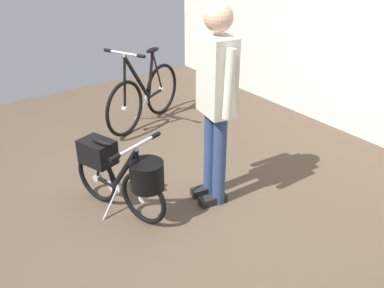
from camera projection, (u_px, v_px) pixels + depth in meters
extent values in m
plane|color=brown|center=(184.00, 217.00, 3.50)|extent=(6.88, 6.88, 0.00)
torus|color=black|center=(143.00, 198.00, 3.34)|extent=(0.44, 0.18, 0.45)
cylinder|color=#B7B7BC|center=(143.00, 198.00, 3.34)|extent=(0.07, 0.07, 0.06)
torus|color=black|center=(97.00, 178.00, 3.61)|extent=(0.44, 0.18, 0.45)
cylinder|color=#B7B7BC|center=(97.00, 178.00, 3.61)|extent=(0.07, 0.07, 0.06)
cylinder|color=black|center=(106.00, 182.00, 3.56)|extent=(0.20, 0.10, 0.05)
cylinder|color=black|center=(125.00, 169.00, 3.35)|extent=(0.31, 0.14, 0.44)
cylinder|color=black|center=(108.00, 165.00, 3.45)|extent=(0.12, 0.07, 0.38)
cylinder|color=black|center=(106.00, 182.00, 3.56)|extent=(0.20, 0.09, 0.04)
cylinder|color=black|center=(140.00, 175.00, 3.26)|extent=(0.08, 0.05, 0.41)
cylinder|color=black|center=(100.00, 161.00, 3.50)|extent=(0.13, 0.06, 0.37)
ellipsoid|color=black|center=(102.00, 141.00, 3.38)|extent=(0.24, 0.15, 0.05)
cylinder|color=#B7B7BC|center=(136.00, 148.00, 3.17)|extent=(0.03, 0.03, 0.04)
cylinder|color=#B7B7BC|center=(136.00, 146.00, 3.16)|extent=(0.16, 0.43, 0.03)
cylinder|color=black|center=(115.00, 158.00, 3.00)|extent=(0.06, 0.10, 0.04)
cylinder|color=black|center=(155.00, 135.00, 3.32)|extent=(0.06, 0.10, 0.04)
cylinder|color=#B7B7BC|center=(114.00, 186.00, 3.51)|extent=(0.14, 0.06, 0.14)
cylinder|color=#B7B7BC|center=(110.00, 204.00, 3.48)|extent=(0.07, 0.19, 0.21)
cylinder|color=black|center=(147.00, 175.00, 3.21)|extent=(0.33, 0.33, 0.22)
cube|color=black|center=(98.00, 152.00, 3.47)|extent=(0.33, 0.28, 0.20)
torus|color=black|center=(125.00, 109.00, 4.72)|extent=(0.29, 0.59, 0.63)
cylinder|color=#B7B7BC|center=(125.00, 109.00, 4.72)|extent=(0.07, 0.07, 0.06)
torus|color=black|center=(162.00, 89.00, 5.28)|extent=(0.29, 0.59, 0.63)
cylinder|color=#B7B7BC|center=(162.00, 89.00, 5.28)|extent=(0.07, 0.07, 0.06)
cylinder|color=black|center=(155.00, 93.00, 5.17)|extent=(0.14, 0.27, 0.05)
cylinder|color=black|center=(137.00, 78.00, 4.79)|extent=(0.21, 0.41, 0.61)
cylinder|color=black|center=(151.00, 75.00, 5.00)|extent=(0.09, 0.15, 0.53)
cylinder|color=black|center=(155.00, 93.00, 5.17)|extent=(0.13, 0.26, 0.04)
cylinder|color=black|center=(125.00, 83.00, 4.61)|extent=(0.06, 0.09, 0.57)
cylinder|color=black|center=(157.00, 71.00, 5.10)|extent=(0.09, 0.17, 0.51)
ellipsoid|color=black|center=(153.00, 50.00, 4.91)|extent=(0.17, 0.24, 0.05)
cylinder|color=#B7B7BC|center=(124.00, 55.00, 4.49)|extent=(0.03, 0.03, 0.04)
cylinder|color=#B7B7BC|center=(124.00, 53.00, 4.49)|extent=(0.41, 0.20, 0.03)
cylinder|color=black|center=(108.00, 50.00, 4.58)|extent=(0.10, 0.07, 0.04)
cylinder|color=black|center=(141.00, 56.00, 4.39)|extent=(0.10, 0.07, 0.04)
cylinder|color=#B7B7BC|center=(149.00, 97.00, 5.07)|extent=(0.07, 0.13, 0.14)
cylinder|color=#B7B7BC|center=(141.00, 110.00, 5.15)|extent=(0.18, 0.09, 0.29)
cylinder|color=navy|center=(210.00, 153.00, 3.63)|extent=(0.11, 0.11, 0.80)
cube|color=black|center=(204.00, 190.00, 3.78)|extent=(0.13, 0.25, 0.07)
cylinder|color=navy|center=(219.00, 162.00, 3.51)|extent=(0.11, 0.11, 0.80)
cube|color=black|center=(213.00, 200.00, 3.65)|extent=(0.13, 0.25, 0.07)
cube|color=beige|center=(217.00, 76.00, 3.25)|extent=(0.35, 0.26, 0.61)
cylinder|color=beige|center=(203.00, 69.00, 3.41)|extent=(0.12, 0.12, 0.52)
cylinder|color=beige|center=(229.00, 85.00, 3.07)|extent=(0.11, 0.12, 0.52)
sphere|color=tan|center=(219.00, 17.00, 3.05)|extent=(0.22, 0.22, 0.22)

